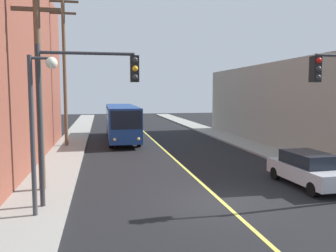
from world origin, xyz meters
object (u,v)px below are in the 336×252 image
at_px(utility_pole_near, 39,73).
at_px(traffic_signal_left_corner, 82,95).
at_px(city_bus, 121,121).
at_px(parked_car_silver, 308,169).
at_px(street_lamp_left, 38,112).
at_px(utility_pole_mid, 64,64).
at_px(fire_hydrant, 294,155).

height_order(utility_pole_near, traffic_signal_left_corner, utility_pole_near).
xyz_separation_m(city_bus, parked_car_silver, (7.64, -17.55, -0.98)).
xyz_separation_m(city_bus, street_lamp_left, (-3.93, -19.54, 1.92)).
bearing_deg(street_lamp_left, utility_pole_mid, 92.40).
bearing_deg(utility_pole_near, utility_pole_mid, 90.83).
bearing_deg(parked_car_silver, city_bus, 113.52).
height_order(utility_pole_mid, street_lamp_left, utility_pole_mid).
bearing_deg(city_bus, parked_car_silver, -66.48).
bearing_deg(street_lamp_left, utility_pole_near, 98.51).
bearing_deg(traffic_signal_left_corner, city_bus, 82.31).
height_order(street_lamp_left, fire_hydrant, street_lamp_left).
xyz_separation_m(parked_car_silver, utility_pole_near, (-12.06, 1.31, 4.41)).
bearing_deg(utility_pole_near, street_lamp_left, -81.49).
bearing_deg(street_lamp_left, city_bus, 78.64).
bearing_deg(utility_pole_mid, utility_pole_near, -89.17).
height_order(utility_pole_mid, traffic_signal_left_corner, utility_pole_mid).
relative_size(utility_pole_near, street_lamp_left, 1.68).
relative_size(city_bus, parked_car_silver, 2.73).
bearing_deg(utility_pole_near, traffic_signal_left_corner, -50.89).
bearing_deg(parked_car_silver, street_lamp_left, -170.20).
xyz_separation_m(utility_pole_mid, street_lamp_left, (0.69, -16.32, -2.91)).
height_order(city_bus, traffic_signal_left_corner, traffic_signal_left_corner).
distance_m(utility_pole_near, fire_hydrant, 15.29).
bearing_deg(parked_car_silver, utility_pole_near, 173.78).
relative_size(city_bus, traffic_signal_left_corner, 2.03).
bearing_deg(traffic_signal_left_corner, street_lamp_left, -145.85).
bearing_deg(fire_hydrant, parked_car_silver, -114.40).
bearing_deg(street_lamp_left, traffic_signal_left_corner, 34.15).
xyz_separation_m(utility_pole_mid, fire_hydrant, (14.36, -9.67, -6.06)).
height_order(city_bus, street_lamp_left, street_lamp_left).
bearing_deg(fire_hydrant, city_bus, 127.12).
bearing_deg(parked_car_silver, utility_pole_mid, 130.53).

